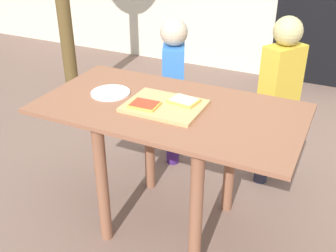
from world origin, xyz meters
The scene contains 8 objects.
ground_plane centered at (0.00, 0.00, 0.00)m, with size 16.00×16.00×0.00m, color #775C50.
dining_table centered at (0.00, 0.00, 0.61)m, with size 1.34×0.70×0.76m.
cutting_board centered at (-0.02, -0.02, 0.77)m, with size 0.38×0.29×0.02m, color tan.
pizza_slice_near_left centered at (-0.10, -0.08, 0.78)m, with size 0.14×0.11×0.02m.
pizza_slice_far_right centered at (0.06, 0.04, 0.78)m, with size 0.15×0.13×0.02m.
plate_white_left centered at (-0.36, 0.01, 0.76)m, with size 0.21×0.21×0.01m, color white.
child_left centered at (-0.28, 0.65, 0.60)m, with size 0.22×0.28×1.03m.
child_right centered at (0.42, 0.70, 0.64)m, with size 0.24×0.28×1.10m.
Camera 1 is at (0.78, -1.66, 1.65)m, focal length 43.27 mm.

